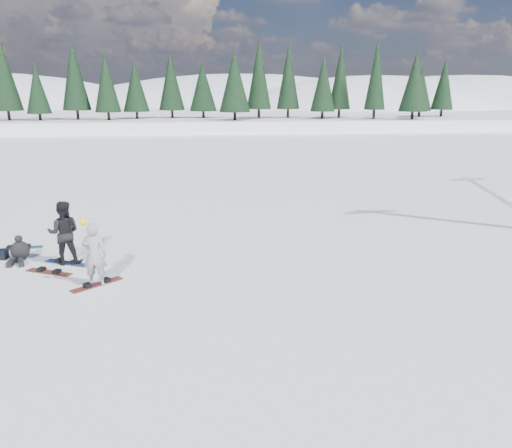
{
  "coord_description": "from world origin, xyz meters",
  "views": [
    {
      "loc": [
        1.88,
        -13.77,
        5.2
      ],
      "look_at": [
        3.61,
        1.44,
        1.1
      ],
      "focal_mm": 35.0,
      "sensor_mm": 36.0,
      "label": 1
    }
  ],
  "objects_px": {
    "seated_rider": "(19,251)",
    "snowboard_loose_b": "(49,272)",
    "snowboarder_woman": "(94,254)",
    "gear_bag": "(0,254)",
    "snowboard_loose_c": "(19,248)",
    "snowboarder_man": "(64,233)"
  },
  "relations": [
    {
      "from": "snowboarder_man",
      "to": "seated_rider",
      "type": "distance_m",
      "value": 1.72
    },
    {
      "from": "snowboarder_woman",
      "to": "snowboard_loose_b",
      "type": "xyz_separation_m",
      "value": [
        -1.59,
        1.16,
        -0.89
      ]
    },
    {
      "from": "seated_rider",
      "to": "gear_bag",
      "type": "relative_size",
      "value": 2.28
    },
    {
      "from": "snowboarder_woman",
      "to": "snowboard_loose_c",
      "type": "relative_size",
      "value": 1.29
    },
    {
      "from": "snowboarder_woman",
      "to": "seated_rider",
      "type": "bearing_deg",
      "value": -36.16
    },
    {
      "from": "snowboarder_woman",
      "to": "snowboard_loose_b",
      "type": "distance_m",
      "value": 2.16
    },
    {
      "from": "snowboard_loose_c",
      "to": "seated_rider",
      "type": "bearing_deg",
      "value": -78.57
    },
    {
      "from": "snowboarder_woman",
      "to": "snowboarder_man",
      "type": "height_order",
      "value": "snowboarder_man"
    },
    {
      "from": "seated_rider",
      "to": "gear_bag",
      "type": "bearing_deg",
      "value": 149.11
    },
    {
      "from": "seated_rider",
      "to": "snowboard_loose_b",
      "type": "bearing_deg",
      "value": -56.5
    },
    {
      "from": "snowboard_loose_c",
      "to": "snowboarder_woman",
      "type": "bearing_deg",
      "value": -57.12
    },
    {
      "from": "snowboarder_woman",
      "to": "seated_rider",
      "type": "height_order",
      "value": "snowboarder_woman"
    },
    {
      "from": "seated_rider",
      "to": "snowboard_loose_b",
      "type": "distance_m",
      "value": 1.75
    },
    {
      "from": "snowboarder_man",
      "to": "gear_bag",
      "type": "xyz_separation_m",
      "value": [
        -2.22,
        0.68,
        -0.84
      ]
    },
    {
      "from": "snowboarder_man",
      "to": "snowboarder_woman",
      "type": "bearing_deg",
      "value": 118.88
    },
    {
      "from": "snowboarder_man",
      "to": "seated_rider",
      "type": "xyz_separation_m",
      "value": [
        -1.52,
        0.42,
        -0.68
      ]
    },
    {
      "from": "snowboarder_man",
      "to": "seated_rider",
      "type": "bearing_deg",
      "value": -19.81
    },
    {
      "from": "gear_bag",
      "to": "snowboard_loose_b",
      "type": "distance_m",
      "value": 2.42
    },
    {
      "from": "snowboarder_man",
      "to": "snowboard_loose_c",
      "type": "xyz_separation_m",
      "value": [
        -2.0,
        1.73,
        -0.98
      ]
    },
    {
      "from": "seated_rider",
      "to": "gear_bag",
      "type": "xyz_separation_m",
      "value": [
        -0.7,
        0.25,
        -0.17
      ]
    },
    {
      "from": "seated_rider",
      "to": "snowboard_loose_b",
      "type": "height_order",
      "value": "seated_rider"
    },
    {
      "from": "snowboarder_woman",
      "to": "snowboard_loose_c",
      "type": "xyz_separation_m",
      "value": [
        -3.28,
        3.69,
        -0.89
      ]
    }
  ]
}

